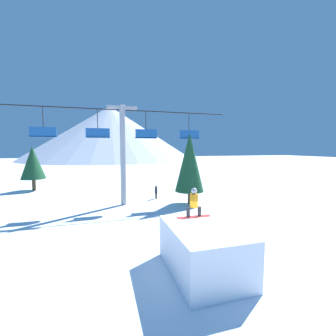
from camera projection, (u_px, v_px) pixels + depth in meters
name	position (u px, v px, depth m)	size (l,w,h in m)	color
ground_plane	(192.00, 267.00, 8.94)	(220.00, 220.00, 0.00)	white
mountain_ridge	(110.00, 133.00, 93.51)	(68.40, 68.40, 21.85)	silver
snow_ramp	(203.00, 249.00, 8.54)	(2.53, 3.63, 1.78)	white
snowboarder	(194.00, 203.00, 9.55)	(1.48, 0.34, 1.27)	#B22D2D
chairlift	(123.00, 146.00, 18.30)	(18.09, 0.45, 8.17)	#9E9EA3
pine_tree_near	(189.00, 162.00, 18.70)	(2.40, 2.40, 6.00)	#4C3823
pine_tree_far	(33.00, 163.00, 24.78)	(2.52, 2.52, 4.93)	#4C3823
distant_skier	(156.00, 192.00, 20.92)	(0.24, 0.24, 1.23)	black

